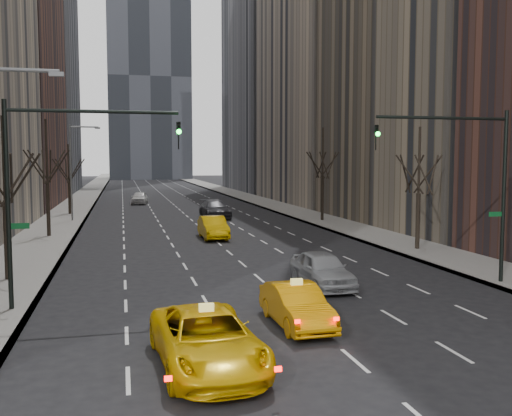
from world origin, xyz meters
TOP-DOWN VIEW (x-y plane):
  - sidewalk_left at (-12.25, 70.00)m, footprint 4.50×320.00m
  - sidewalk_right at (12.25, 70.00)m, footprint 4.50×320.00m
  - bld_left_deep at (-21.50, 96.00)m, footprint 14.00×30.00m
  - bld_right_far at (21.50, 64.00)m, footprint 14.00×28.00m
  - bld_right_deep at (21.50, 95.00)m, footprint 14.00×30.00m
  - tree_lw_b at (-12.00, 18.00)m, footprint 3.36×3.50m
  - tree_lw_c at (-12.00, 34.00)m, footprint 3.36×3.50m
  - tree_lw_d at (-12.00, 52.00)m, footprint 3.36×3.50m
  - tree_rw_b at (12.00, 22.00)m, footprint 3.36×3.50m
  - tree_rw_c at (12.00, 40.00)m, footprint 3.36×3.50m
  - traffic_mast_left at (-9.11, 12.00)m, footprint 6.69×0.39m
  - traffic_mast_right at (9.11, 12.00)m, footprint 6.69×0.39m
  - streetlight_far at (-10.84, 45.00)m, footprint 2.83×0.22m
  - taxi_suv at (-4.30, 4.45)m, footprint 3.06×6.01m
  - taxi_sedan at (-0.62, 7.78)m, footprint 1.69×4.52m
  - silver_sedan_ahead at (2.39, 13.44)m, footprint 2.02×4.88m
  - far_taxi at (0.04, 30.81)m, footprint 1.79×5.00m
  - far_suv_grey at (2.54, 45.43)m, footprint 2.72×6.22m
  - far_car_white at (-4.30, 65.81)m, footprint 2.56×5.08m

SIDE VIEW (x-z plane):
  - sidewalk_left at x=-12.25m, z-range 0.00..0.15m
  - sidewalk_right at x=12.25m, z-range 0.00..0.15m
  - taxi_sedan at x=-0.62m, z-range 0.00..1.47m
  - taxi_suv at x=-4.30m, z-range 0.00..1.63m
  - far_taxi at x=0.04m, z-range 0.00..1.64m
  - silver_sedan_ahead at x=2.39m, z-range 0.00..1.65m
  - far_car_white at x=-4.30m, z-range 0.00..1.66m
  - far_suv_grey at x=2.54m, z-range 0.00..1.78m
  - tree_lw_d at x=-12.00m, z-range -0.12..7.24m
  - tree_lw_b at x=-12.00m, z-range -0.19..7.63m
  - tree_rw_b at x=12.00m, z-range -0.19..7.63m
  - tree_lw_c at x=-12.00m, z-range -0.33..8.41m
  - tree_rw_c at x=12.00m, z-range -0.33..8.41m
  - traffic_mast_left at x=-9.11m, z-range 1.49..9.49m
  - traffic_mast_right at x=9.11m, z-range 1.49..9.49m
  - streetlight_far at x=-10.84m, z-range 1.12..10.12m
  - bld_right_far at x=21.50m, z-range 0.00..50.00m
  - bld_right_deep at x=21.50m, z-range 0.00..58.00m
  - bld_left_deep at x=-21.50m, z-range 0.00..60.00m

